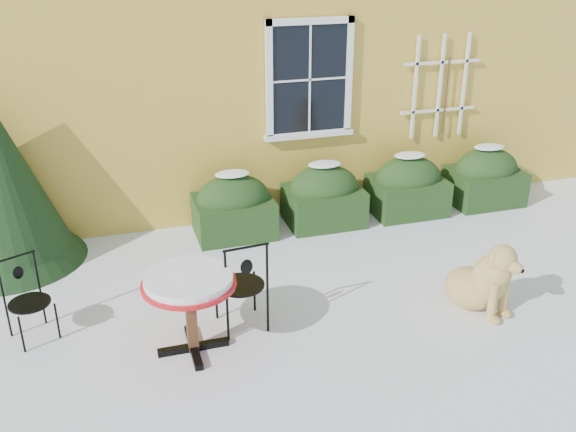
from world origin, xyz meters
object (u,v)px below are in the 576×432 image
object	(u,v)px
patio_chair_near	(242,284)
dog	(483,281)
evergreen_shrub	(0,194)
bistro_table	(189,289)
patio_chair_far	(28,299)

from	to	relation	value
patio_chair_near	dog	bearing A→B (deg)	165.99
evergreen_shrub	patio_chair_near	world-z (taller)	evergreen_shrub
bistro_table	evergreen_shrub	bearing A→B (deg)	126.47
bistro_table	dog	world-z (taller)	dog
dog	evergreen_shrub	bearing A→B (deg)	130.25
evergreen_shrub	patio_chair_near	size ratio (longest dim) A/B	2.16
dog	patio_chair_near	bearing A→B (deg)	149.31
bistro_table	dog	xyz separation A→B (m)	(3.16, -0.17, -0.35)
patio_chair_far	bistro_table	bearing A→B (deg)	-49.82
bistro_table	patio_chair_near	world-z (taller)	patio_chair_near
evergreen_shrub	patio_chair_near	bearing A→B (deg)	-43.10
bistro_table	dog	bearing A→B (deg)	-3.15
bistro_table	patio_chair_far	world-z (taller)	patio_chair_far
evergreen_shrub	dog	distance (m)	5.77
bistro_table	dog	distance (m)	3.18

